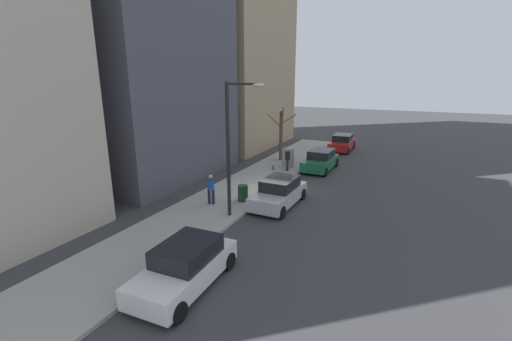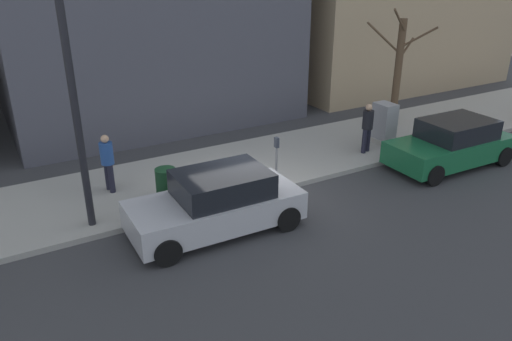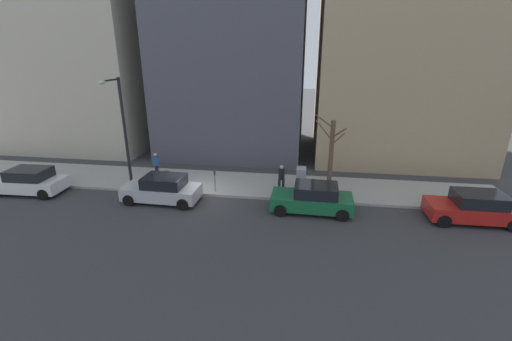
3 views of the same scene
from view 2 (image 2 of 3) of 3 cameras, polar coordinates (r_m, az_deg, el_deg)
The scene contains 11 objects.
ground_plane at distance 13.89m, azimuth -0.94°, elevation -3.43°, with size 120.00×120.00×0.00m, color #38383A.
sidewalk at distance 15.47m, azimuth -4.56°, elevation -0.27°, with size 4.00×36.00×0.15m, color #9E9B93.
parked_car_green at distance 17.09m, azimuth 21.47°, elevation 2.85°, with size 2.01×4.24×1.52m.
parked_car_silver at distance 12.16m, azimuth -4.46°, elevation -3.74°, with size 2.00×4.24×1.52m.
parking_meter at distance 14.40m, azimuth 2.35°, elevation 1.84°, with size 0.14×0.10×1.35m.
utility_box at distance 18.04m, azimuth 14.42°, elevation 5.19°, with size 0.83×0.61×1.43m.
streetlamp at distance 11.49m, azimuth -20.32°, elevation 10.67°, with size 1.97×0.32×6.50m.
bare_tree at distance 19.74m, azimuth 15.91°, elevation 10.97°, with size 1.92×1.83×4.48m.
trash_bin at distance 13.63m, azimuth -10.22°, elevation -1.57°, with size 0.56×0.56×0.90m, color #14381E.
pedestrian_near_meter at distance 16.97m, azimuth 12.62°, elevation 5.06°, with size 0.36×0.39×1.66m.
pedestrian_midblock at distance 14.33m, azimuth -16.63°, elevation 1.18°, with size 0.40×0.36×1.66m.
Camera 2 is at (-10.82, 6.02, 6.28)m, focal length 35.00 mm.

